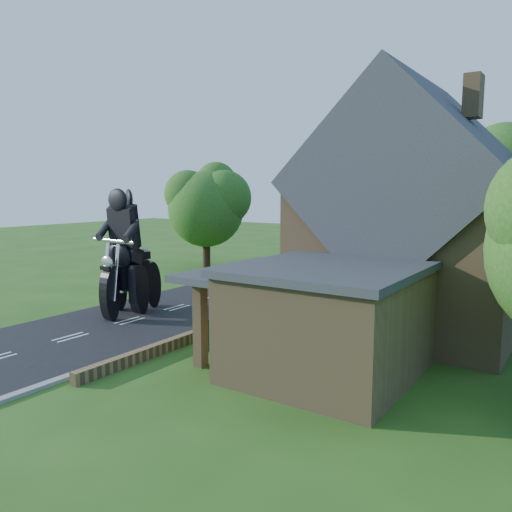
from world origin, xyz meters
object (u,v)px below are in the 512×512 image
Objects in this scene: house at (414,224)px; garden_wall at (273,307)px; annex at (325,317)px; motorcycle_lead at (125,298)px; motorcycle_follow at (136,291)px.

garden_wall is at bearing -170.83° from house.
garden_wall is 8.19m from annex.
motorcycle_lead reaches higher than garden_wall.
garden_wall is 6.84m from motorcycle_lead.
house reaches higher than garden_wall.
motorcycle_follow is at bearing 167.12° from annex.
annex is (-0.62, -6.80, -2.58)m from house.
house is 12.99m from motorcycle_lead.
annex reaches higher than motorcycle_follow.
annex is 3.80× the size of motorcycle_follow.
house is 1.45× the size of annex.
annex is 3.79× the size of motorcycle_lead.
garden_wall is 7.52m from house.
motorcycle_follow is (-11.40, 2.60, -0.90)m from annex.
annex is at bearing -46.16° from garden_wall.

